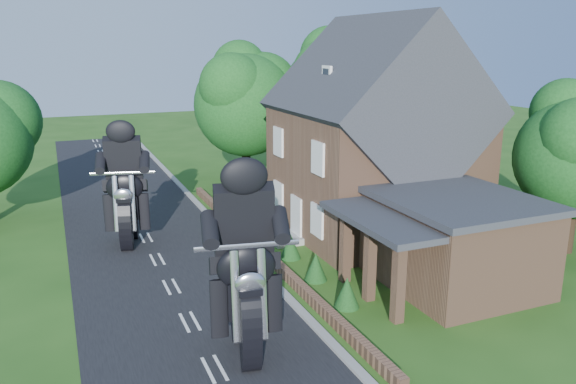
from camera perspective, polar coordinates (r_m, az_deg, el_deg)
name	(u,v)px	position (r m, az deg, el deg)	size (l,w,h in m)	color
ground	(190,322)	(19.22, -9.95, -12.90)	(120.00, 120.00, 0.00)	#234C15
road	(190,322)	(19.21, -9.95, -12.88)	(7.00, 80.00, 0.02)	black
kerb	(292,302)	(20.18, 0.38, -11.07)	(0.30, 80.00, 0.12)	gray
garden_wall	(260,249)	(24.62, -2.82, -5.83)	(0.30, 22.00, 0.40)	brown
house	(375,143)	(27.04, 8.79, 4.99)	(9.54, 8.64, 10.24)	brown
annex	(453,240)	(21.94, 16.40, -4.70)	(7.05, 5.94, 3.44)	brown
tree_house_right	(446,113)	(32.56, 15.80, 7.75)	(6.51, 6.00, 8.40)	black
tree_behind_house	(343,86)	(37.39, 5.61, 10.66)	(7.81, 7.20, 10.08)	black
tree_behind_left	(251,96)	(35.91, -3.79, 9.74)	(6.94, 6.40, 9.16)	black
shrub_a	(347,292)	(19.81, 6.00, -10.09)	(0.90, 0.90, 1.10)	#123814
shrub_b	(316,267)	(21.85, 2.83, -7.59)	(0.90, 0.90, 1.10)	#123814
shrub_c	(290,246)	(23.97, 0.25, -5.50)	(0.90, 0.90, 1.10)	#123814
shrub_d	(252,214)	(28.40, -3.70, -2.27)	(0.90, 0.90, 1.10)	#123814
shrub_e	(237,202)	(30.68, -5.24, -1.00)	(0.90, 0.90, 1.10)	#123814
shrub_f	(224,191)	(32.99, -6.56, 0.09)	(0.90, 0.90, 1.10)	#123814
motorcycle_lead	(246,328)	(16.76, -4.26, -13.62)	(0.49, 1.92, 1.79)	black
motorcycle_follow	(128,227)	(26.40, -15.91, -3.45)	(0.47, 1.84, 1.71)	black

